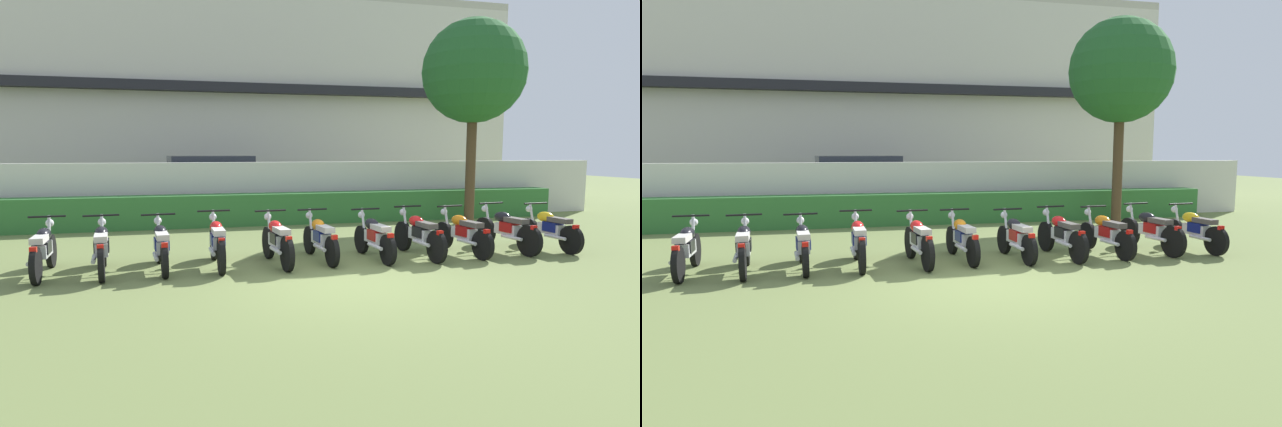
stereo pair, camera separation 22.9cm
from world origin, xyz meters
TOP-DOWN VIEW (x-y plane):
  - ground at (0.00, 0.00)m, footprint 60.00×60.00m
  - building at (0.00, 16.22)m, footprint 22.85×6.50m
  - compound_wall at (0.00, 7.54)m, footprint 21.71×0.30m
  - hedge_row at (0.00, 6.84)m, footprint 17.36×0.70m
  - parked_car at (-1.48, 10.38)m, footprint 4.68×2.49m
  - tree_near_inspector at (5.50, 5.85)m, footprint 2.91×2.91m
  - motorcycle_in_row_0 at (-4.83, 1.70)m, footprint 0.60×1.90m
  - motorcycle_in_row_1 at (-3.90, 1.58)m, footprint 0.60×1.86m
  - motorcycle_in_row_2 at (-2.94, 1.63)m, footprint 0.60×1.85m
  - motorcycle_in_row_3 at (-1.98, 1.65)m, footprint 0.60×1.94m
  - motorcycle_in_row_4 at (-0.91, 1.55)m, footprint 0.60×1.83m
  - motorcycle_in_row_5 at (-0.05, 1.74)m, footprint 0.60×1.87m
  - motorcycle_in_row_6 at (0.98, 1.58)m, footprint 0.60×1.77m
  - motorcycle_in_row_7 at (1.90, 1.57)m, footprint 0.60×1.94m
  - motorcycle_in_row_8 at (2.86, 1.58)m, footprint 0.60×1.85m
  - motorcycle_in_row_9 at (3.92, 1.68)m, footprint 0.60×1.95m
  - motorcycle_in_row_10 at (4.90, 1.60)m, footprint 0.60×1.81m

SIDE VIEW (x-z plane):
  - ground at x=0.00m, z-range 0.00..0.00m
  - motorcycle_in_row_5 at x=-0.05m, z-range -0.03..0.91m
  - hedge_row at x=0.00m, z-range 0.00..0.87m
  - motorcycle_in_row_6 at x=0.98m, z-range -0.03..0.91m
  - motorcycle_in_row_2 at x=-2.94m, z-range -0.03..0.91m
  - motorcycle_in_row_8 at x=2.86m, z-range -0.03..0.91m
  - motorcycle_in_row_10 at x=4.90m, z-range -0.03..0.92m
  - motorcycle_in_row_0 at x=-4.83m, z-range -0.03..0.92m
  - motorcycle_in_row_1 at x=-3.90m, z-range -0.03..0.93m
  - motorcycle_in_row_7 at x=1.90m, z-range -0.03..0.93m
  - motorcycle_in_row_4 at x=-0.91m, z-range -0.03..0.93m
  - motorcycle_in_row_9 at x=3.92m, z-range -0.03..0.94m
  - motorcycle_in_row_3 at x=-1.98m, z-range -0.03..0.95m
  - compound_wall at x=0.00m, z-range 0.00..1.74m
  - parked_car at x=-1.48m, z-range -0.01..1.88m
  - building at x=0.00m, z-range 0.00..8.42m
  - tree_near_inspector at x=5.50m, z-range 1.39..7.15m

